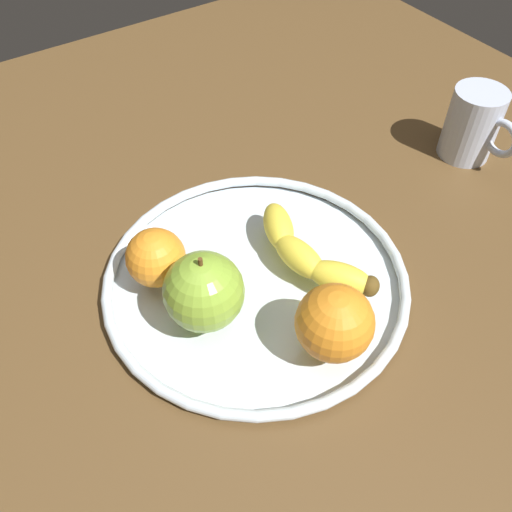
{
  "coord_description": "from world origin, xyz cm",
  "views": [
    {
      "loc": [
        31.76,
        -21.35,
        48.0
      ],
      "look_at": [
        0.0,
        0.0,
        4.8
      ],
      "focal_mm": 38.21,
      "sensor_mm": 36.0,
      "label": 1
    }
  ],
  "objects_px": {
    "apple": "(204,292)",
    "orange_front_right": "(156,258)",
    "orange_back_left": "(335,323)",
    "ambient_mug": "(474,125)",
    "banana": "(308,254)",
    "fruit_bowl": "(256,279)"
  },
  "relations": [
    {
      "from": "apple",
      "to": "orange_front_right",
      "type": "bearing_deg",
      "value": -167.45
    },
    {
      "from": "orange_back_left",
      "to": "ambient_mug",
      "type": "relative_size",
      "value": 0.7
    },
    {
      "from": "apple",
      "to": "ambient_mug",
      "type": "distance_m",
      "value": 0.45
    },
    {
      "from": "apple",
      "to": "orange_back_left",
      "type": "height_order",
      "value": "apple"
    },
    {
      "from": "orange_back_left",
      "to": "ambient_mug",
      "type": "bearing_deg",
      "value": 112.19
    },
    {
      "from": "banana",
      "to": "apple",
      "type": "height_order",
      "value": "apple"
    },
    {
      "from": "fruit_bowl",
      "to": "banana",
      "type": "relative_size",
      "value": 1.9
    },
    {
      "from": "orange_back_left",
      "to": "orange_front_right",
      "type": "bearing_deg",
      "value": -149.76
    },
    {
      "from": "banana",
      "to": "orange_back_left",
      "type": "xyz_separation_m",
      "value": [
        0.1,
        -0.04,
        0.02
      ]
    },
    {
      "from": "fruit_bowl",
      "to": "orange_back_left",
      "type": "distance_m",
      "value": 0.13
    },
    {
      "from": "banana",
      "to": "apple",
      "type": "relative_size",
      "value": 2.0
    },
    {
      "from": "apple",
      "to": "orange_front_right",
      "type": "height_order",
      "value": "apple"
    },
    {
      "from": "banana",
      "to": "orange_back_left",
      "type": "bearing_deg",
      "value": -30.64
    },
    {
      "from": "apple",
      "to": "ambient_mug",
      "type": "bearing_deg",
      "value": 96.33
    },
    {
      "from": "fruit_bowl",
      "to": "orange_back_left",
      "type": "height_order",
      "value": "orange_back_left"
    },
    {
      "from": "fruit_bowl",
      "to": "ambient_mug",
      "type": "relative_size",
      "value": 3.1
    },
    {
      "from": "fruit_bowl",
      "to": "ambient_mug",
      "type": "height_order",
      "value": "ambient_mug"
    },
    {
      "from": "apple",
      "to": "orange_back_left",
      "type": "relative_size",
      "value": 1.17
    },
    {
      "from": "orange_back_left",
      "to": "banana",
      "type": "bearing_deg",
      "value": 155.24
    },
    {
      "from": "orange_front_right",
      "to": "fruit_bowl",
      "type": "bearing_deg",
      "value": 58.28
    },
    {
      "from": "apple",
      "to": "orange_front_right",
      "type": "relative_size",
      "value": 1.4
    },
    {
      "from": "ambient_mug",
      "to": "fruit_bowl",
      "type": "bearing_deg",
      "value": -85.14
    }
  ]
}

